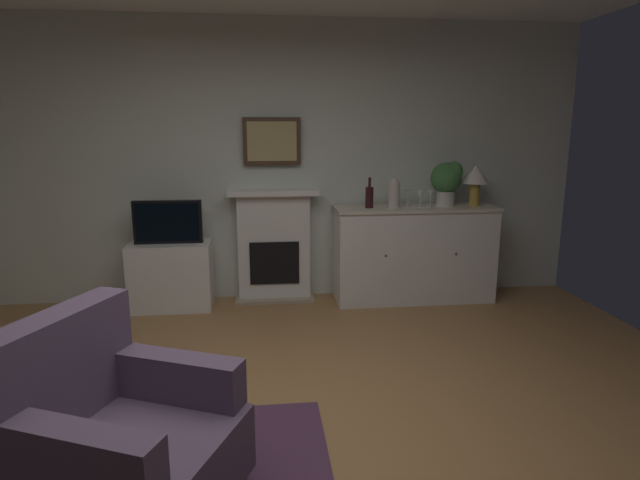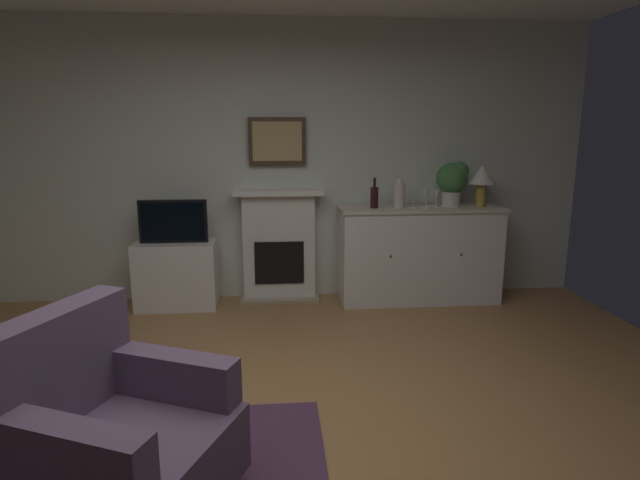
{
  "view_description": "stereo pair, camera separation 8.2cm",
  "coord_description": "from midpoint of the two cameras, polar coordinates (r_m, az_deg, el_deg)",
  "views": [
    {
      "loc": [
        -0.05,
        -2.48,
        1.68
      ],
      "look_at": [
        0.3,
        0.68,
        1.0
      ],
      "focal_mm": 29.43,
      "sensor_mm": 36.0,
      "label": 1
    },
    {
      "loc": [
        0.03,
        -2.49,
        1.68
      ],
      "look_at": [
        0.3,
        0.68,
        1.0
      ],
      "focal_mm": 29.43,
      "sensor_mm": 36.0,
      "label": 2
    }
  ],
  "objects": [
    {
      "name": "wine_glass_right",
      "position": [
        5.17,
        13.0,
        4.84
      ],
      "size": [
        0.07,
        0.07,
        0.16
      ],
      "color": "silver",
      "rests_on": "sideboard_cabinet"
    },
    {
      "name": "tv_set",
      "position": [
        5.03,
        -15.22,
        1.97
      ],
      "size": [
        0.62,
        0.07,
        0.4
      ],
      "color": "black",
      "rests_on": "tv_cabinet"
    },
    {
      "name": "wine_glass_left",
      "position": [
        5.12,
        10.6,
        4.88
      ],
      "size": [
        0.07,
        0.07,
        0.16
      ],
      "color": "silver",
      "rests_on": "sideboard_cabinet"
    },
    {
      "name": "wine_glass_center",
      "position": [
        5.1,
        11.93,
        4.81
      ],
      "size": [
        0.07,
        0.07,
        0.16
      ],
      "color": "silver",
      "rests_on": "sideboard_cabinet"
    },
    {
      "name": "potted_plant_small",
      "position": [
        5.26,
        14.7,
        6.36
      ],
      "size": [
        0.3,
        0.3,
        0.43
      ],
      "color": "beige",
      "rests_on": "sideboard_cabinet"
    },
    {
      "name": "wine_bottle",
      "position": [
        5.01,
        6.39,
        4.69
      ],
      "size": [
        0.08,
        0.08,
        0.29
      ],
      "color": "#331419",
      "rests_on": "sideboard_cabinet"
    },
    {
      "name": "wall_rear",
      "position": [
        5.2,
        -4.88,
        8.39
      ],
      "size": [
        6.24,
        0.06,
        2.7
      ],
      "primitive_type": "cube",
      "color": "silver",
      "rests_on": "ground_plane"
    },
    {
      "name": "fireplace_unit",
      "position": [
        5.19,
        -4.04,
        -0.55
      ],
      "size": [
        0.87,
        0.3,
        1.1
      ],
      "color": "white",
      "rests_on": "ground_plane"
    },
    {
      "name": "table_lamp",
      "position": [
        5.31,
        17.62,
        6.49
      ],
      "size": [
        0.26,
        0.26,
        0.4
      ],
      "color": "#B79338",
      "rests_on": "sideboard_cabinet"
    },
    {
      "name": "ground_plane",
      "position": [
        3.03,
        -4.17,
        -22.82
      ],
      "size": [
        6.24,
        5.47,
        0.1
      ],
      "primitive_type": "cube",
      "color": "#9E7042",
      "rests_on": "ground"
    },
    {
      "name": "framed_picture",
      "position": [
        5.11,
        -4.21,
        10.66
      ],
      "size": [
        0.55,
        0.04,
        0.45
      ],
      "color": "#473323"
    },
    {
      "name": "armchair",
      "position": [
        2.56,
        -20.73,
        -19.34
      ],
      "size": [
        1.05,
        1.02,
        0.92
      ],
      "color": "#604C66",
      "rests_on": "ground_plane"
    },
    {
      "name": "sideboard_cabinet",
      "position": [
        5.24,
        11.17,
        -1.53
      ],
      "size": [
        1.57,
        0.49,
        0.94
      ],
      "color": "white",
      "rests_on": "ground_plane"
    },
    {
      "name": "tv_cabinet",
      "position": [
        5.17,
        -14.86,
        -3.64
      ],
      "size": [
        0.75,
        0.42,
        0.63
      ],
      "color": "white",
      "rests_on": "ground_plane"
    },
    {
      "name": "vase_decorative",
      "position": [
        5.02,
        9.07,
        5.01
      ],
      "size": [
        0.11,
        0.11,
        0.28
      ],
      "color": "beige",
      "rests_on": "sideboard_cabinet"
    }
  ]
}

